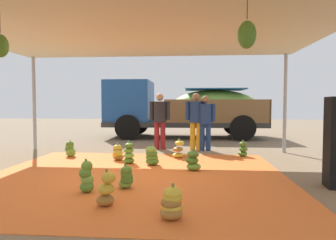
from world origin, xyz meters
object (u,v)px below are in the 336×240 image
Objects in this scene: banana_bunch_4 at (87,177)px; banana_bunch_8 at (70,149)px; banana_bunch_2 at (193,161)px; worker_0 at (160,117)px; banana_bunch_0 at (172,204)px; worker_2 at (205,119)px; banana_bunch_7 at (106,190)px; banana_bunch_1 at (118,153)px; worker_1 at (196,117)px; banana_bunch_5 at (152,156)px; banana_bunch_10 at (129,154)px; banana_bunch_3 at (178,150)px; banana_bunch_9 at (243,150)px; cargo_truck_main at (182,108)px; banana_bunch_6 at (126,178)px.

banana_bunch_4 is 3.56m from banana_bunch_8.
worker_0 reaches higher than banana_bunch_2.
banana_bunch_0 is 0.26× the size of worker_2.
worker_0 is (0.16, 5.42, 0.80)m from banana_bunch_7.
banana_bunch_1 is at bearing -140.97° from worker_2.
banana_bunch_8 is at bearing 118.77° from banana_bunch_7.
banana_bunch_2 is at bearing -91.78° from worker_1.
worker_1 reaches higher than banana_bunch_0.
banana_bunch_10 is (-0.57, 0.16, 0.02)m from banana_bunch_5.
banana_bunch_9 is at bearing 11.59° from banana_bunch_3.
cargo_truck_main reaches higher than worker_1.
worker_1 reaches higher than banana_bunch_3.
banana_bunch_0 is at bearing -69.80° from banana_bunch_10.
banana_bunch_1 is 0.98× the size of banana_bunch_8.
banana_bunch_5 is 0.07× the size of cargo_truck_main.
banana_bunch_9 is 0.81× the size of banana_bunch_10.
banana_bunch_4 is 2.40m from banana_bunch_10.
banana_bunch_10 is at bearing -99.99° from cargo_truck_main.
cargo_truck_main is 3.77× the size of worker_0.
banana_bunch_10 is at bearing 110.20° from banana_bunch_0.
banana_bunch_0 is 0.92× the size of banana_bunch_5.
banana_bunch_9 is at bearing -40.40° from worker_1.
banana_bunch_1 is at bearing -112.63° from worker_0.
banana_bunch_2 is at bearing -22.74° from banana_bunch_10.
banana_bunch_3 is 0.95× the size of banana_bunch_4.
cargo_truck_main reaches higher than worker_2.
banana_bunch_3 is at bearing 17.47° from banana_bunch_1.
banana_bunch_2 reaches higher than banana_bunch_6.
banana_bunch_1 is 2.86m from worker_1.
banana_bunch_0 is 0.25× the size of worker_1.
banana_bunch_8 is 0.82× the size of banana_bunch_10.
cargo_truck_main reaches higher than banana_bunch_5.
banana_bunch_2 is 0.27× the size of worker_2.
banana_bunch_3 reaches higher than banana_bunch_8.
banana_bunch_9 is at bearing 14.36° from banana_bunch_1.
cargo_truck_main reaches higher than banana_bunch_10.
banana_bunch_2 is (0.26, 2.78, 0.00)m from banana_bunch_0.
banana_bunch_1 is 0.92× the size of banana_bunch_5.
worker_0 is at bearing 67.37° from banana_bunch_1.
worker_0 is (-1.04, 3.04, 0.82)m from banana_bunch_2.
worker_1 is (1.13, -0.13, 0.00)m from worker_0.
banana_bunch_2 reaches higher than banana_bunch_1.
banana_bunch_4 is 1.04× the size of banana_bunch_7.
banana_bunch_5 reaches higher than banana_bunch_2.
banana_bunch_3 is 1.14× the size of banana_bunch_8.
banana_bunch_4 is at bearing 144.56° from banana_bunch_0.
banana_bunch_4 is 4.72m from banana_bunch_9.
banana_bunch_7 reaches higher than banana_bunch_6.
banana_bunch_10 is (0.36, -0.38, 0.04)m from banana_bunch_1.
banana_bunch_6 is (-0.17, -1.97, -0.03)m from banana_bunch_5.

